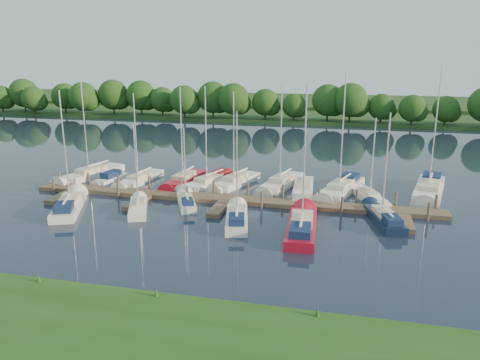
% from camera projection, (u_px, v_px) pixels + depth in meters
% --- Properties ---
extents(ground, '(260.00, 260.00, 0.00)m').
position_uv_depth(ground, '(202.00, 231.00, 37.53)').
color(ground, '#1A2235').
rests_on(ground, ground).
extents(near_bank, '(90.00, 10.00, 0.50)m').
position_uv_depth(near_bank, '(100.00, 344.00, 22.43)').
color(near_bank, '#234914').
rests_on(near_bank, ground).
extents(dock, '(40.00, 6.00, 0.40)m').
position_uv_depth(dock, '(225.00, 201.00, 44.34)').
color(dock, brown).
rests_on(dock, ground).
extents(mooring_pilings, '(38.24, 2.84, 2.00)m').
position_uv_depth(mooring_pilings, '(228.00, 194.00, 45.29)').
color(mooring_pilings, '#473D33').
rests_on(mooring_pilings, ground).
extents(far_shore, '(180.00, 30.00, 0.60)m').
position_uv_depth(far_shore, '(301.00, 114.00, 107.92)').
color(far_shore, '#1F4219').
rests_on(far_shore, ground).
extents(distant_hill, '(220.00, 40.00, 1.40)m').
position_uv_depth(distant_hill, '(311.00, 102.00, 131.30)').
color(distant_hill, '#2F4D21').
rests_on(distant_hill, ground).
extents(treeline, '(145.22, 9.75, 8.30)m').
position_uv_depth(treeline, '(292.00, 104.00, 95.14)').
color(treeline, '#38281C').
rests_on(treeline, ground).
extents(sailboat_n_0, '(4.16, 9.51, 12.02)m').
position_uv_depth(sailboat_n_0, '(91.00, 175.00, 53.66)').
color(sailboat_n_0, white).
rests_on(sailboat_n_0, ground).
extents(motorboat, '(2.19, 5.15, 1.47)m').
position_uv_depth(motorboat, '(110.00, 179.00, 51.70)').
color(motorboat, white).
rests_on(motorboat, ground).
extents(sailboat_n_2, '(2.66, 8.06, 10.08)m').
position_uv_depth(sailboat_n_2, '(139.00, 180.00, 51.67)').
color(sailboat_n_2, white).
rests_on(sailboat_n_2, ground).
extents(sailboat_n_3, '(2.54, 8.52, 10.89)m').
position_uv_depth(sailboat_n_3, '(184.00, 181.00, 51.06)').
color(sailboat_n_3, '#AB0F23').
rests_on(sailboat_n_3, ground).
extents(sailboat_n_4, '(4.38, 8.63, 10.98)m').
position_uv_depth(sailboat_n_4, '(209.00, 183.00, 50.37)').
color(sailboat_n_4, white).
rests_on(sailboat_n_4, ground).
extents(sailboat_n_5, '(3.95, 8.11, 10.48)m').
position_uv_depth(sailboat_n_5, '(235.00, 183.00, 50.40)').
color(sailboat_n_5, white).
rests_on(sailboat_n_5, ground).
extents(sailboat_n_6, '(3.90, 8.94, 11.38)m').
position_uv_depth(sailboat_n_6, '(281.00, 184.00, 49.84)').
color(sailboat_n_6, white).
rests_on(sailboat_n_6, ground).
extents(sailboat_n_7, '(2.41, 8.23, 10.56)m').
position_uv_depth(sailboat_n_7, '(303.00, 190.00, 47.84)').
color(sailboat_n_7, white).
rests_on(sailboat_n_7, ground).
extents(sailboat_n_8, '(4.69, 9.88, 12.43)m').
position_uv_depth(sailboat_n_8, '(341.00, 189.00, 47.81)').
color(sailboat_n_8, white).
rests_on(sailboat_n_8, ground).
extents(sailboat_n_9, '(3.57, 6.39, 8.36)m').
position_uv_depth(sailboat_n_9, '(369.00, 197.00, 45.35)').
color(sailboat_n_9, white).
rests_on(sailboat_n_9, ground).
extents(sailboat_n_10, '(4.36, 10.68, 13.38)m').
position_uv_depth(sailboat_n_10, '(429.00, 191.00, 47.36)').
color(sailboat_n_10, white).
rests_on(sailboat_n_10, ground).
extents(sailboat_s_0, '(4.82, 8.58, 11.12)m').
position_uv_depth(sailboat_s_0, '(69.00, 206.00, 42.55)').
color(sailboat_s_0, white).
rests_on(sailboat_s_0, ground).
extents(sailboat_s_1, '(3.49, 6.23, 8.18)m').
position_uv_depth(sailboat_s_1, '(138.00, 208.00, 42.24)').
color(sailboat_s_1, white).
rests_on(sailboat_s_1, ground).
extents(sailboat_s_2, '(3.43, 5.70, 7.65)m').
position_uv_depth(sailboat_s_2, '(186.00, 202.00, 43.70)').
color(sailboat_s_2, white).
rests_on(sailboat_s_2, ground).
extents(sailboat_s_3, '(3.14, 7.53, 9.71)m').
position_uv_depth(sailboat_s_3, '(237.00, 219.00, 39.20)').
color(sailboat_s_3, white).
rests_on(sailboat_s_3, ground).
extents(sailboat_s_4, '(2.63, 9.39, 11.97)m').
position_uv_depth(sailboat_s_4, '(302.00, 228.00, 37.24)').
color(sailboat_s_4, '#AB0F23').
rests_on(sailboat_s_4, ground).
extents(sailboat_s_5, '(3.29, 7.48, 9.57)m').
position_uv_depth(sailboat_s_5, '(383.00, 219.00, 39.32)').
color(sailboat_s_5, '#0F1B33').
rests_on(sailboat_s_5, ground).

